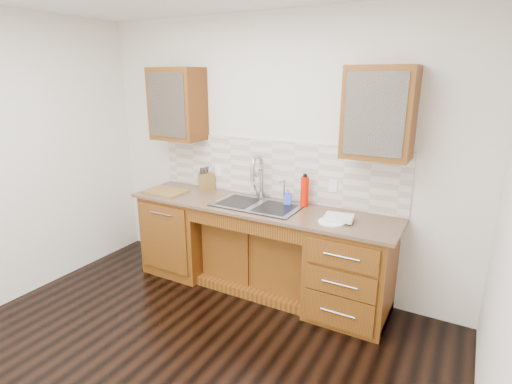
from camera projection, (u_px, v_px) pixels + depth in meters
The scene contains 24 objects.
ground at pixel (164, 382), 2.94m from camera, with size 4.00×3.50×0.10m, color black.
wall_back at pixel (275, 154), 4.05m from camera, with size 4.00×0.10×2.70m, color silver.
base_cabinet_left at pixel (183, 232), 4.45m from camera, with size 0.70×0.62×0.88m, color #593014.
base_cabinet_center at pixel (262, 254), 4.11m from camera, with size 1.20×0.44×0.70m, color #593014.
base_cabinet_right at pixel (351, 271), 3.57m from camera, with size 0.70×0.62×0.88m, color #593014.
countertop at pixel (257, 207), 3.87m from camera, with size 2.70×0.65×0.03m, color #84705B.
backsplash at pixel (272, 169), 4.04m from camera, with size 2.70×0.02×0.59m, color beige.
sink at pixel (256, 214), 3.88m from camera, with size 0.84×0.46×0.19m, color #9E9EA5.
faucet at pixel (261, 179), 4.02m from camera, with size 0.04×0.04×0.40m, color #999993.
filter_tap at pixel (284, 190), 3.93m from camera, with size 0.02×0.02×0.24m, color #999993.
upper_cabinet_left at pixel (178, 104), 4.22m from camera, with size 0.55×0.34×0.75m, color #593014.
upper_cabinet_right at pixel (379, 113), 3.25m from camera, with size 0.55×0.34×0.75m, color #593014.
outlet_left at pixel (219, 170), 4.36m from camera, with size 0.08×0.01×0.12m, color white.
outlet_right at pixel (333, 186), 3.75m from camera, with size 0.08×0.01×0.12m, color white.
soap_bottle at pixel (288, 197), 3.86m from camera, with size 0.07×0.07×0.16m, color blue.
water_bottle at pixel (305, 192), 3.80m from camera, with size 0.08×0.08×0.29m, color red.
plate at pixel (332, 222), 3.41m from camera, with size 0.23×0.23×0.01m, color white.
dish_towel at pixel (339, 217), 3.43m from camera, with size 0.24×0.18×0.04m, color white.
knife_block at pixel (207, 181), 4.38m from camera, with size 0.10×0.16×0.18m, color #996F44.
cutting_board at pixel (166, 191), 4.29m from camera, with size 0.43×0.30×0.02m, color brown.
cup_left_a at pixel (167, 108), 4.31m from camera, with size 0.14×0.14×0.11m, color white.
cup_left_b at pixel (187, 110), 4.18m from camera, with size 0.10×0.10×0.10m, color silver.
cup_right_a at pixel (368, 120), 3.30m from camera, with size 0.11×0.11×0.09m, color white.
cup_right_b at pixel (395, 120), 3.20m from camera, with size 0.10×0.10×0.09m, color white.
Camera 1 is at (1.77, -1.79, 2.12)m, focal length 28.00 mm.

